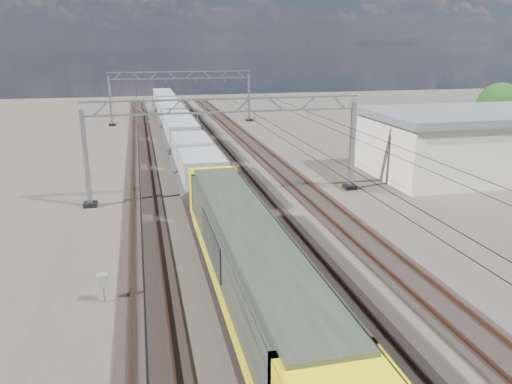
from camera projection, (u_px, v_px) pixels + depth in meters
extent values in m
plane|color=#29241F|center=(238.00, 215.00, 32.43)|extent=(160.00, 160.00, 0.00)
cube|color=black|center=(144.00, 221.00, 31.10)|extent=(2.60, 140.00, 0.12)
cube|color=brown|center=(132.00, 219.00, 30.90)|extent=(0.08, 140.00, 0.16)
cube|color=brown|center=(156.00, 218.00, 31.22)|extent=(0.08, 140.00, 0.16)
cube|color=black|center=(208.00, 216.00, 31.98)|extent=(2.60, 140.00, 0.12)
cube|color=brown|center=(196.00, 215.00, 31.78)|extent=(0.08, 140.00, 0.16)
cube|color=brown|center=(219.00, 213.00, 32.09)|extent=(0.08, 140.00, 0.16)
cube|color=black|center=(268.00, 212.00, 32.85)|extent=(2.60, 140.00, 0.12)
cube|color=brown|center=(257.00, 210.00, 32.65)|extent=(0.08, 140.00, 0.16)
cube|color=brown|center=(279.00, 208.00, 32.96)|extent=(0.08, 140.00, 0.16)
cube|color=black|center=(325.00, 207.00, 33.73)|extent=(2.60, 140.00, 0.12)
cube|color=brown|center=(315.00, 206.00, 33.52)|extent=(0.08, 140.00, 0.16)
cube|color=brown|center=(335.00, 204.00, 33.84)|extent=(0.08, 140.00, 0.16)
cube|color=gray|center=(86.00, 159.00, 33.15)|extent=(0.30, 0.30, 6.60)
cube|color=gray|center=(352.00, 146.00, 37.30)|extent=(0.30, 0.30, 6.60)
cube|color=black|center=(91.00, 204.00, 34.05)|extent=(0.90, 0.90, 0.30)
cube|color=black|center=(350.00, 187.00, 38.20)|extent=(0.90, 0.90, 0.30)
cube|color=gray|center=(226.00, 99.00, 34.16)|extent=(19.30, 0.18, 0.12)
cube|color=gray|center=(226.00, 112.00, 34.41)|extent=(19.30, 0.18, 0.12)
cube|color=gray|center=(100.00, 109.00, 32.47)|extent=(1.03, 0.10, 0.94)
cube|color=gray|center=(138.00, 108.00, 32.99)|extent=(1.03, 0.10, 0.94)
cube|color=gray|center=(174.00, 107.00, 33.51)|extent=(1.03, 0.10, 0.94)
cube|color=gray|center=(209.00, 106.00, 34.02)|extent=(1.03, 0.10, 0.94)
cube|color=gray|center=(243.00, 105.00, 34.54)|extent=(1.03, 0.10, 0.94)
cube|color=gray|center=(276.00, 104.00, 35.06)|extent=(1.03, 0.10, 0.94)
cube|color=gray|center=(308.00, 103.00, 35.58)|extent=(1.03, 0.10, 0.94)
cube|color=gray|center=(339.00, 102.00, 36.10)|extent=(1.03, 0.10, 0.94)
cube|color=gray|center=(137.00, 120.00, 33.19)|extent=(0.06, 0.06, 0.65)
cube|color=gray|center=(197.00, 118.00, 34.07)|extent=(0.06, 0.06, 0.65)
cube|color=gray|center=(254.00, 116.00, 34.94)|extent=(0.06, 0.06, 0.65)
cube|color=gray|center=(308.00, 114.00, 35.82)|extent=(0.06, 0.06, 0.65)
cube|color=gray|center=(110.00, 101.00, 66.75)|extent=(0.30, 0.30, 6.60)
cube|color=gray|center=(249.00, 98.00, 70.90)|extent=(0.30, 0.30, 6.60)
cube|color=black|center=(112.00, 125.00, 67.64)|extent=(0.90, 0.90, 0.30)
cube|color=black|center=(249.00, 120.00, 71.80)|extent=(0.90, 0.90, 0.30)
cube|color=gray|center=(181.00, 72.00, 67.75)|extent=(19.30, 0.18, 0.12)
cube|color=gray|center=(181.00, 78.00, 68.01)|extent=(19.30, 0.18, 0.12)
cube|color=gray|center=(118.00, 76.00, 66.06)|extent=(1.03, 0.10, 0.94)
cube|color=gray|center=(136.00, 76.00, 66.58)|extent=(1.03, 0.10, 0.94)
cube|color=gray|center=(154.00, 75.00, 67.10)|extent=(1.03, 0.10, 0.94)
cube|color=gray|center=(172.00, 75.00, 67.62)|extent=(1.03, 0.10, 0.94)
cube|color=gray|center=(189.00, 75.00, 68.14)|extent=(1.03, 0.10, 0.94)
cube|color=gray|center=(207.00, 75.00, 68.66)|extent=(1.03, 0.10, 0.94)
cube|color=gray|center=(224.00, 74.00, 69.18)|extent=(1.03, 0.10, 0.94)
cube|color=gray|center=(240.00, 74.00, 69.70)|extent=(1.03, 0.10, 0.94)
cube|color=gray|center=(136.00, 82.00, 66.79)|extent=(0.06, 0.06, 0.65)
cube|color=gray|center=(166.00, 81.00, 67.66)|extent=(0.06, 0.06, 0.65)
cube|color=gray|center=(196.00, 81.00, 68.54)|extent=(0.06, 0.06, 0.65)
cube|color=gray|center=(224.00, 80.00, 69.41)|extent=(0.06, 0.06, 0.65)
cylinder|color=black|center=(137.00, 116.00, 37.02)|extent=(0.03, 140.00, 0.03)
cylinder|color=black|center=(137.00, 110.00, 36.88)|extent=(0.03, 140.00, 0.03)
cylinder|color=black|center=(191.00, 115.00, 37.89)|extent=(0.03, 140.00, 0.03)
cylinder|color=black|center=(191.00, 108.00, 37.75)|extent=(0.03, 140.00, 0.03)
cylinder|color=black|center=(243.00, 113.00, 38.77)|extent=(0.03, 140.00, 0.03)
cylinder|color=black|center=(243.00, 107.00, 38.63)|extent=(0.03, 140.00, 0.03)
cylinder|color=black|center=(292.00, 112.00, 39.64)|extent=(0.03, 140.00, 0.03)
cylinder|color=black|center=(292.00, 105.00, 39.50)|extent=(0.03, 140.00, 0.03)
cube|color=black|center=(222.00, 239.00, 26.40)|extent=(2.20, 3.60, 0.60)
cube|color=black|center=(248.00, 289.00, 20.23)|extent=(2.65, 20.00, 0.25)
cube|color=black|center=(248.00, 297.00, 20.33)|extent=(2.20, 4.50, 0.75)
cube|color=#2A3028|center=(248.00, 257.00, 19.82)|extent=(2.65, 17.00, 2.60)
cube|color=yellow|center=(215.00, 283.00, 19.81)|extent=(0.04, 17.00, 0.60)
cube|color=yellow|center=(280.00, 276.00, 20.40)|extent=(0.04, 17.00, 0.60)
cube|color=black|center=(211.00, 242.00, 20.36)|extent=(0.05, 5.00, 1.40)
cube|color=black|center=(275.00, 236.00, 20.95)|extent=(0.05, 5.00, 1.40)
cube|color=#2A3028|center=(248.00, 224.00, 19.43)|extent=(2.25, 18.00, 0.15)
cube|color=yellow|center=(214.00, 193.00, 28.31)|extent=(2.65, 1.80, 2.60)
cube|color=yellow|center=(211.00, 180.00, 29.06)|extent=(2.60, 0.46, 1.52)
cube|color=black|center=(202.00, 178.00, 29.00)|extent=(0.85, 0.08, 0.75)
cube|color=black|center=(220.00, 177.00, 29.24)|extent=(0.85, 0.08, 0.75)
cylinder|color=black|center=(198.00, 211.00, 29.65)|extent=(0.36, 0.50, 0.36)
cylinder|color=black|center=(226.00, 209.00, 30.02)|extent=(0.36, 0.50, 0.36)
cylinder|color=white|center=(202.00, 201.00, 29.44)|extent=(0.20, 0.08, 0.20)
cylinder|color=white|center=(222.00, 200.00, 29.70)|extent=(0.20, 0.08, 0.20)
cube|color=black|center=(205.00, 202.00, 32.66)|extent=(2.20, 2.60, 0.55)
cube|color=black|center=(191.00, 170.00, 41.06)|extent=(2.20, 2.60, 0.55)
cube|color=black|center=(197.00, 179.00, 36.76)|extent=(2.40, 13.00, 0.20)
cube|color=gray|center=(196.00, 157.00, 36.27)|extent=(2.80, 12.00, 1.80)
cube|color=#424349|center=(184.00, 174.00, 36.42)|extent=(1.48, 12.00, 1.36)
cube|color=#424349|center=(210.00, 172.00, 36.83)|extent=(1.48, 12.00, 1.36)
cube|color=yellow|center=(180.00, 166.00, 33.13)|extent=(0.04, 1.20, 0.50)
cube|color=black|center=(185.00, 156.00, 45.91)|extent=(2.20, 2.60, 0.55)
cube|color=black|center=(177.00, 139.00, 54.31)|extent=(2.20, 2.60, 0.55)
cube|color=black|center=(181.00, 143.00, 50.01)|extent=(2.40, 13.00, 0.20)
cube|color=gray|center=(180.00, 126.00, 49.52)|extent=(2.80, 12.00, 1.80)
cube|color=#424349|center=(171.00, 139.00, 49.67)|extent=(1.48, 12.00, 1.36)
cube|color=#424349|center=(190.00, 138.00, 50.08)|extent=(1.48, 12.00, 1.36)
cube|color=yellow|center=(167.00, 131.00, 46.38)|extent=(0.04, 1.20, 0.50)
cube|color=black|center=(174.00, 131.00, 59.17)|extent=(2.20, 2.60, 0.55)
cube|color=black|center=(169.00, 120.00, 67.56)|extent=(2.20, 2.60, 0.55)
cube|color=black|center=(171.00, 123.00, 63.26)|extent=(2.40, 13.00, 0.20)
cube|color=gray|center=(170.00, 109.00, 62.77)|extent=(2.80, 12.00, 1.80)
cube|color=#424349|center=(163.00, 119.00, 62.92)|extent=(1.48, 12.00, 1.36)
cube|color=#424349|center=(178.00, 119.00, 63.34)|extent=(1.48, 12.00, 1.36)
cube|color=yellow|center=(160.00, 112.00, 59.63)|extent=(0.04, 1.20, 0.50)
cube|color=black|center=(166.00, 115.00, 72.42)|extent=(2.20, 2.60, 0.55)
cube|color=black|center=(163.00, 108.00, 80.82)|extent=(2.20, 2.60, 0.55)
cube|color=black|center=(165.00, 109.00, 76.51)|extent=(2.40, 13.00, 0.20)
cube|color=gray|center=(164.00, 98.00, 76.02)|extent=(2.80, 12.00, 1.80)
cube|color=#424349|center=(158.00, 106.00, 76.17)|extent=(1.48, 12.00, 1.36)
cube|color=#424349|center=(171.00, 106.00, 76.59)|extent=(1.48, 12.00, 1.36)
cube|color=yellow|center=(155.00, 99.00, 72.89)|extent=(0.04, 1.20, 0.50)
cube|color=gray|center=(104.00, 294.00, 21.34)|extent=(0.09, 0.09, 0.76)
cube|color=#9FA1A6|center=(103.00, 280.00, 21.16)|extent=(0.46, 0.36, 0.54)
cube|color=silver|center=(479.00, 146.00, 42.16)|extent=(18.00, 10.00, 4.80)
cube|color=slate|center=(483.00, 114.00, 41.39)|extent=(18.60, 10.60, 0.60)
cylinder|color=#372619|center=(496.00, 135.00, 51.58)|extent=(0.70, 0.70, 3.31)
sphere|color=black|center=(500.00, 106.00, 50.73)|extent=(4.63, 4.63, 4.63)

